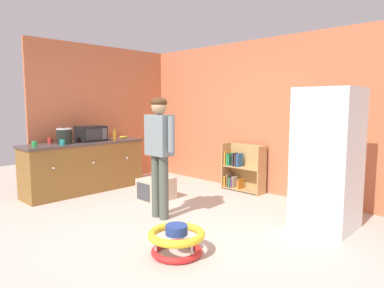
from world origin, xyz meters
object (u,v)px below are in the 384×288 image
(refrigerator, at_px, (327,159))
(bookshelf, at_px, (242,170))
(kitchen_counter, at_px, (85,167))
(amber_bottle, at_px, (115,135))
(baby_walker, at_px, (177,240))
(red_cup, at_px, (50,141))
(crock_pot, at_px, (64,136))
(pet_carrier, at_px, (156,189))
(teal_cup, at_px, (62,142))
(green_cup, at_px, (34,144))
(microwave, at_px, (91,134))
(banana_bunch, at_px, (124,137))
(standing_person, at_px, (159,146))
(clear_bottle, at_px, (102,134))

(refrigerator, height_order, bookshelf, refrigerator)
(kitchen_counter, relative_size, amber_bottle, 8.80)
(baby_walker, bearing_deg, red_cup, 177.37)
(bookshelf, height_order, crock_pot, crock_pot)
(pet_carrier, bearing_deg, teal_cup, -137.48)
(refrigerator, xyz_separation_m, pet_carrier, (-2.54, -0.67, -0.71))
(green_cup, bearing_deg, crock_pot, 101.83)
(microwave, xyz_separation_m, crock_pot, (0.02, -0.51, -0.01))
(baby_walker, relative_size, pet_carrier, 1.09)
(refrigerator, bearing_deg, kitchen_counter, -162.73)
(baby_walker, height_order, teal_cup, teal_cup)
(bookshelf, bearing_deg, pet_carrier, -113.37)
(banana_bunch, height_order, teal_cup, teal_cup)
(banana_bunch, distance_m, teal_cup, 1.38)
(microwave, xyz_separation_m, amber_bottle, (0.23, 0.35, -0.04))
(banana_bunch, xyz_separation_m, red_cup, (-0.19, -1.38, 0.02))
(crock_pot, bearing_deg, kitchen_counter, 93.02)
(standing_person, height_order, amber_bottle, standing_person)
(green_cup, distance_m, teal_cup, 0.42)
(green_cup, bearing_deg, clear_bottle, 103.54)
(kitchen_counter, height_order, refrigerator, refrigerator)
(bookshelf, bearing_deg, baby_walker, -67.48)
(red_cup, bearing_deg, bookshelf, 49.27)
(kitchen_counter, distance_m, clear_bottle, 0.77)
(standing_person, xyz_separation_m, amber_bottle, (-1.86, 0.52, -0.01))
(amber_bottle, distance_m, red_cup, 1.11)
(clear_bottle, bearing_deg, bookshelf, 34.88)
(bookshelf, bearing_deg, clear_bottle, -145.12)
(refrigerator, xyz_separation_m, clear_bottle, (-4.10, -0.71, 0.11))
(kitchen_counter, distance_m, green_cup, 1.05)
(refrigerator, height_order, banana_bunch, refrigerator)
(teal_cup, bearing_deg, microwave, 108.39)
(red_cup, bearing_deg, clear_bottle, 90.33)
(bookshelf, relative_size, green_cup, 8.95)
(standing_person, xyz_separation_m, red_cup, (-2.29, -0.50, -0.06))
(microwave, xyz_separation_m, clear_bottle, (-0.21, 0.35, -0.04))
(kitchen_counter, bearing_deg, teal_cup, -66.60)
(baby_walker, bearing_deg, pet_carrier, 145.55)
(baby_walker, xyz_separation_m, teal_cup, (-2.90, 0.17, 0.79))
(pet_carrier, xyz_separation_m, amber_bottle, (-1.12, -0.04, 0.82))
(bookshelf, distance_m, crock_pot, 3.17)
(kitchen_counter, distance_m, banana_bunch, 0.99)
(bookshelf, xyz_separation_m, pet_carrier, (-0.64, -1.49, -0.20))
(pet_carrier, xyz_separation_m, banana_bunch, (-1.35, 0.33, 0.75))
(kitchen_counter, xyz_separation_m, baby_walker, (3.11, -0.67, -0.29))
(amber_bottle, bearing_deg, kitchen_counter, -114.58)
(bookshelf, relative_size, banana_bunch, 5.37)
(baby_walker, bearing_deg, crock_pot, 174.39)
(refrigerator, distance_m, teal_cup, 4.05)
(bookshelf, xyz_separation_m, banana_bunch, (-2.00, -1.16, 0.55))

